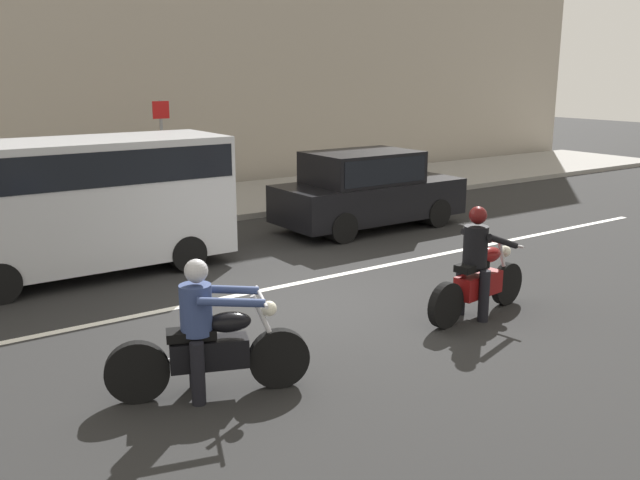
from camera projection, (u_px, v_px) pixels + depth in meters
name	position (u px, v px, depth m)	size (l,w,h in m)	color
ground_plane	(301.00, 304.00, 10.37)	(80.00, 80.00, 0.00)	black
sidewalk_slab	(122.00, 212.00, 16.75)	(40.00, 4.40, 0.14)	gray
lane_marking_stripe	(314.00, 280.00, 11.56)	(18.00, 0.14, 0.01)	silver
motorcycle_with_rider_black_leather	(478.00, 271.00, 9.73)	(2.10, 0.72, 1.60)	black
motorcycle_with_rider_denim_blue	(208.00, 340.00, 7.33)	(2.09, 0.98, 1.52)	black
parked_van_silver	(80.00, 197.00, 11.61)	(4.92, 1.96, 2.31)	#B2B5BA
parked_sedan_black	(367.00, 189.00, 15.17)	(4.26, 1.82, 1.72)	black
street_sign_post	(162.00, 140.00, 17.74)	(0.44, 0.08, 2.56)	gray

